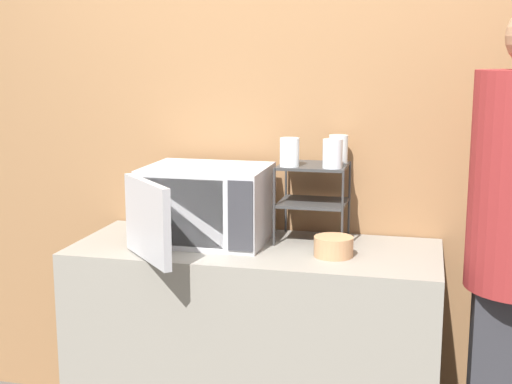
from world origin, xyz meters
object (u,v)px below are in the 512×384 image
Objects in this scene: dish_rack at (313,186)px; glass_back_right at (338,149)px; glass_front_right at (333,154)px; microwave at (204,205)px; glass_front_left at (290,152)px; bowl at (334,247)px.

glass_back_right is (0.09, 0.08, 0.15)m from dish_rack.
microwave is at bearing -174.89° from glass_front_right.
glass_front_left is (-0.09, -0.07, 0.15)m from dish_rack.
glass_front_right reaches higher than microwave.
microwave is 0.57m from glass_front_right.
glass_front_left reaches higher than microwave.
dish_rack is at bearing 39.92° from glass_front_left.
glass_front_right is (-0.00, -0.15, 0.00)m from glass_back_right.
dish_rack is 2.11× the size of bowl.
glass_front_right reaches higher than dish_rack.
microwave is 0.46m from dish_rack.
microwave is at bearing 169.92° from bowl.
glass_front_left and glass_front_right have the same top height.
glass_back_right and glass_front_right have the same top height.
glass_back_right is at bearing 94.99° from bowl.
glass_front_right is at bearing -1.16° from glass_front_left.
glass_back_right reaches higher than bowl.
dish_rack is at bearing -139.49° from glass_back_right.
glass_front_left is at bearing 178.84° from glass_front_right.
microwave is at bearing -171.78° from glass_front_left.
microwave is at bearing -159.08° from glass_back_right.
dish_rack reaches higher than bowl.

